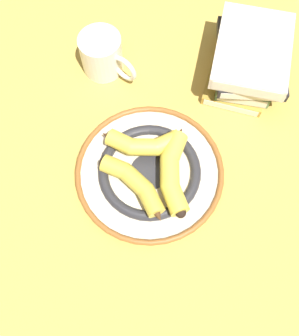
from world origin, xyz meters
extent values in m
plane|color=gold|center=(0.00, 0.00, 0.00)|extent=(2.80, 2.80, 0.00)
cylinder|color=beige|center=(-0.02, -0.01, 0.01)|extent=(0.29, 0.29, 0.02)
torus|color=#2D2D33|center=(-0.02, -0.01, 0.02)|extent=(0.21, 0.21, 0.02)
cylinder|color=#2D2D33|center=(-0.02, -0.01, 0.02)|extent=(0.08, 0.08, 0.00)
torus|color=#995B28|center=(-0.02, -0.01, 0.02)|extent=(0.30, 0.30, 0.01)
cylinder|color=yellow|center=(-0.01, -0.07, 0.05)|extent=(0.07, 0.07, 0.04)
cylinder|color=yellow|center=(-0.05, -0.04, 0.05)|extent=(0.07, 0.06, 0.04)
cylinder|color=yellow|center=(-0.11, -0.03, 0.05)|extent=(0.06, 0.04, 0.04)
sphere|color=yellow|center=(-0.03, -0.05, 0.05)|extent=(0.04, 0.04, 0.04)
sphere|color=yellow|center=(-0.08, -0.03, 0.05)|extent=(0.04, 0.04, 0.04)
cone|color=#472D19|center=(0.01, -0.09, 0.05)|extent=(0.04, 0.04, 0.03)
sphere|color=black|center=(-0.13, -0.03, 0.05)|extent=(0.02, 0.02, 0.02)
cylinder|color=gold|center=(-0.09, 0.02, 0.05)|extent=(0.05, 0.04, 0.04)
cylinder|color=gold|center=(-0.04, 0.03, 0.05)|extent=(0.06, 0.05, 0.04)
cylinder|color=gold|center=(0.00, 0.05, 0.05)|extent=(0.06, 0.06, 0.04)
sphere|color=gold|center=(-0.07, 0.02, 0.05)|extent=(0.04, 0.04, 0.04)
sphere|color=gold|center=(-0.02, 0.04, 0.05)|extent=(0.04, 0.04, 0.04)
cone|color=#472D19|center=(-0.12, 0.01, 0.05)|extent=(0.03, 0.03, 0.03)
sphere|color=black|center=(0.02, 0.07, 0.05)|extent=(0.02, 0.02, 0.02)
cylinder|color=yellow|center=(0.05, 0.02, 0.05)|extent=(0.06, 0.06, 0.04)
cylinder|color=yellow|center=(0.02, -0.02, 0.05)|extent=(0.05, 0.06, 0.04)
cylinder|color=yellow|center=(0.01, -0.06, 0.05)|extent=(0.04, 0.05, 0.04)
sphere|color=yellow|center=(0.03, 0.01, 0.05)|extent=(0.04, 0.04, 0.04)
sphere|color=yellow|center=(0.01, -0.04, 0.05)|extent=(0.04, 0.04, 0.04)
cone|color=#472D19|center=(0.07, 0.04, 0.05)|extent=(0.04, 0.04, 0.03)
sphere|color=black|center=(0.01, -0.09, 0.05)|extent=(0.02, 0.02, 0.02)
cube|color=#B28933|center=(0.12, -0.30, 0.01)|extent=(0.23, 0.23, 0.02)
cube|color=white|center=(0.12, -0.29, 0.01)|extent=(0.22, 0.21, 0.02)
cube|color=#4C754C|center=(0.13, -0.31, 0.04)|extent=(0.24, 0.21, 0.03)
cube|color=white|center=(0.12, -0.31, 0.04)|extent=(0.22, 0.20, 0.02)
cube|color=black|center=(0.12, -0.31, 0.06)|extent=(0.25, 0.22, 0.02)
cube|color=white|center=(0.12, -0.31, 0.06)|extent=(0.23, 0.21, 0.02)
cube|color=silver|center=(0.12, -0.31, 0.09)|extent=(0.26, 0.25, 0.03)
cube|color=white|center=(0.11, -0.30, 0.09)|extent=(0.24, 0.23, 0.03)
cylinder|color=white|center=(0.27, -0.02, 0.05)|extent=(0.09, 0.09, 0.09)
cylinder|color=#331C0F|center=(0.27, -0.02, 0.08)|extent=(0.08, 0.08, 0.01)
torus|color=white|center=(0.21, -0.05, 0.05)|extent=(0.06, 0.04, 0.07)
camera|label=1|loc=(-0.30, 0.11, 0.76)|focal=42.00mm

